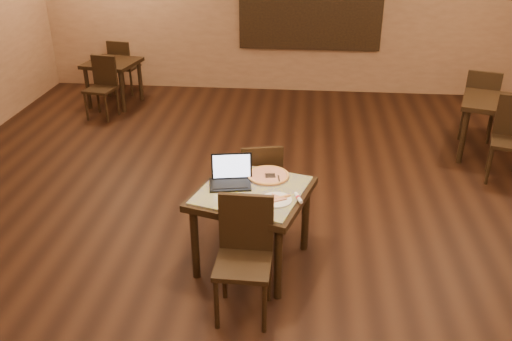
# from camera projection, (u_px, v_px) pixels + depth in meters

# --- Properties ---
(ground) EXTENTS (10.00, 10.00, 0.00)m
(ground) POSITION_uv_depth(u_px,v_px,m) (248.00, 257.00, 5.08)
(ground) COLOR black
(ground) RESTS_ON ground
(wall_back) EXTENTS (8.00, 0.02, 3.00)m
(wall_back) POSITION_uv_depth(u_px,v_px,m) (280.00, 1.00, 8.85)
(wall_back) COLOR #996E4E
(wall_back) RESTS_ON ground
(tiled_table) EXTENTS (1.14, 1.14, 0.76)m
(tiled_table) POSITION_uv_depth(u_px,v_px,m) (252.00, 200.00, 4.71)
(tiled_table) COLOR black
(tiled_table) RESTS_ON ground
(chair_main_near) EXTENTS (0.44, 0.44, 0.99)m
(chair_main_near) POSITION_uv_depth(u_px,v_px,m) (245.00, 250.00, 4.21)
(chair_main_near) COLOR black
(chair_main_near) RESTS_ON ground
(chair_main_far) EXTENTS (0.48, 0.48, 0.93)m
(chair_main_far) POSITION_uv_depth(u_px,v_px,m) (261.00, 181.00, 5.32)
(chair_main_far) COLOR black
(chair_main_far) RESTS_ON ground
(laptop) EXTENTS (0.40, 0.34, 0.24)m
(laptop) POSITION_uv_depth(u_px,v_px,m) (231.00, 176.00, 4.75)
(laptop) COLOR black
(laptop) RESTS_ON tiled_table
(plate) EXTENTS (0.26, 0.26, 0.01)m
(plate) POSITION_uv_depth(u_px,v_px,m) (276.00, 200.00, 4.48)
(plate) COLOR white
(plate) RESTS_ON tiled_table
(pizza_slice) EXTENTS (0.24, 0.24, 0.02)m
(pizza_slice) POSITION_uv_depth(u_px,v_px,m) (276.00, 199.00, 4.47)
(pizza_slice) COLOR beige
(pizza_slice) RESTS_ON plate
(pizza_pan) EXTENTS (0.39, 0.39, 0.01)m
(pizza_pan) POSITION_uv_depth(u_px,v_px,m) (268.00, 177.00, 4.86)
(pizza_pan) COLOR silver
(pizza_pan) RESTS_ON tiled_table
(pizza_whole) EXTENTS (0.38, 0.38, 0.03)m
(pizza_whole) POSITION_uv_depth(u_px,v_px,m) (268.00, 175.00, 4.86)
(pizza_whole) COLOR beige
(pizza_whole) RESTS_ON pizza_pan
(spatula) EXTENTS (0.12, 0.23, 0.01)m
(spatula) POSITION_uv_depth(u_px,v_px,m) (270.00, 176.00, 4.83)
(spatula) COLOR silver
(spatula) RESTS_ON pizza_whole
(napkin_roll) EXTENTS (0.08, 0.16, 0.04)m
(napkin_roll) POSITION_uv_depth(u_px,v_px,m) (298.00, 198.00, 4.50)
(napkin_roll) COLOR white
(napkin_roll) RESTS_ON tiled_table
(other_table_a) EXTENTS (1.02, 1.02, 0.77)m
(other_table_a) POSITION_uv_depth(u_px,v_px,m) (496.00, 110.00, 6.76)
(other_table_a) COLOR black
(other_table_a) RESTS_ON ground
(other_table_a_chair_near) EXTENTS (0.54, 0.54, 0.99)m
(other_table_a_chair_near) POSITION_uv_depth(u_px,v_px,m) (512.00, 134.00, 6.28)
(other_table_a_chair_near) COLOR black
(other_table_a_chair_near) RESTS_ON ground
(other_table_a_chair_far) EXTENTS (0.54, 0.54, 0.99)m
(other_table_a_chair_far) POSITION_uv_depth(u_px,v_px,m) (480.00, 101.00, 7.31)
(other_table_a_chair_far) COLOR black
(other_table_a_chair_far) RESTS_ON ground
(other_table_b) EXTENTS (0.88, 0.88, 0.71)m
(other_table_b) POSITION_uv_depth(u_px,v_px,m) (113.00, 69.00, 8.59)
(other_table_b) COLOR black
(other_table_b) RESTS_ON ground
(other_table_b_chair_near) EXTENTS (0.46, 0.46, 0.92)m
(other_table_b_chair_near) POSITION_uv_depth(u_px,v_px,m) (102.00, 83.00, 8.14)
(other_table_b_chair_near) COLOR black
(other_table_b_chair_near) RESTS_ON ground
(other_table_b_chair_far) EXTENTS (0.46, 0.46, 0.92)m
(other_table_b_chair_far) POSITION_uv_depth(u_px,v_px,m) (123.00, 64.00, 9.10)
(other_table_b_chair_far) COLOR black
(other_table_b_chair_far) RESTS_ON ground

